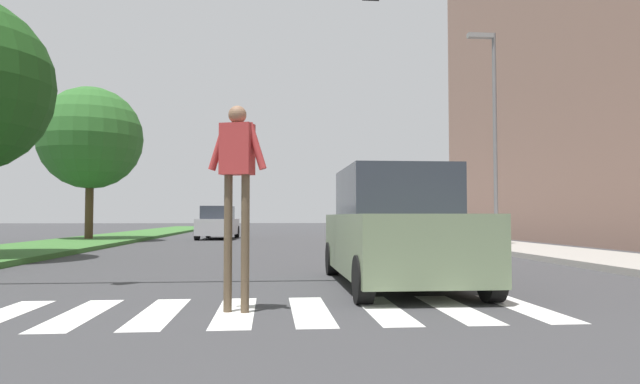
{
  "coord_description": "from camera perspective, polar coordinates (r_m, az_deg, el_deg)",
  "views": [
    {
      "loc": [
        -0.04,
        1.08,
        1.15
      ],
      "look_at": [
        1.59,
        19.26,
        1.95
      ],
      "focal_mm": 31.38,
      "sensor_mm": 36.0,
      "label": 1
    }
  ],
  "objects": [
    {
      "name": "traffic_light_gantry",
      "position": [
        10.01,
        -25.9,
        16.55
      ],
      "size": [
        9.26,
        0.3,
        6.0
      ],
      "color": "gold",
      "rests_on": "median_strip"
    },
    {
      "name": "suv_crossing",
      "position": [
        9.43,
        7.73,
        -3.81
      ],
      "size": [
        1.97,
        4.6,
        1.97
      ],
      "color": "gray",
      "rests_on": "ground_plane"
    },
    {
      "name": "sidewalk_right",
      "position": [
        28.22,
        12.22,
        -4.64
      ],
      "size": [
        3.0,
        64.0,
        0.15
      ],
      "primitive_type": "cube",
      "color": "#9E9991",
      "rests_on": "ground_plane"
    },
    {
      "name": "tree_far",
      "position": [
        27.65,
        -22.37,
        5.1
      ],
      "size": [
        4.64,
        4.64,
        6.9
      ],
      "color": "#4C3823",
      "rests_on": "median_strip"
    },
    {
      "name": "ground_plane",
      "position": [
        28.94,
        -5.05,
        -4.78
      ],
      "size": [
        140.0,
        140.0,
        0.0
      ],
      "primitive_type": "plane",
      "color": "#38383A"
    },
    {
      "name": "median_strip",
      "position": [
        28.04,
        -21.26,
        -4.54
      ],
      "size": [
        3.82,
        64.0,
        0.15
      ],
      "primitive_type": "cube",
      "color": "#386B2D",
      "rests_on": "ground_plane"
    },
    {
      "name": "street_lamp_right",
      "position": [
        20.76,
        17.16,
        7.16
      ],
      "size": [
        1.02,
        0.24,
        7.5
      ],
      "color": "slate",
      "rests_on": "sidewalk_right"
    },
    {
      "name": "crosswalk",
      "position": [
        6.91,
        -4.81,
        -12.02
      ],
      "size": [
        6.75,
        2.2,
        0.01
      ],
      "color": "silver",
      "rests_on": "ground_plane"
    },
    {
      "name": "pedestrian_performer",
      "position": [
        6.81,
        -8.46,
        1.85
      ],
      "size": [
        0.74,
        0.35,
        2.49
      ],
      "color": "brown",
      "rests_on": "ground_plane"
    },
    {
      "name": "sedan_midblock",
      "position": [
        29.19,
        -10.35,
        -3.2
      ],
      "size": [
        1.96,
        4.44,
        1.68
      ],
      "color": "#B7B7BC",
      "rests_on": "ground_plane"
    }
  ]
}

